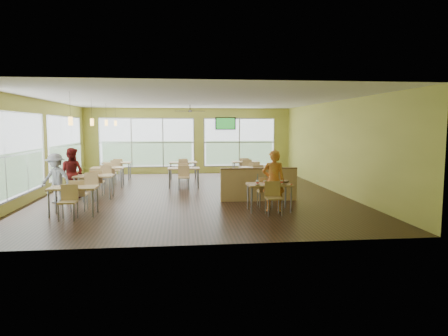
# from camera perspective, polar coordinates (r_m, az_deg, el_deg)

# --- Properties ---
(room) EXTENTS (12.00, 12.04, 3.20)m
(room) POSITION_cam_1_polar(r_m,az_deg,el_deg) (13.65, -4.51, 2.95)
(room) COLOR black
(room) RESTS_ON ground
(window_bays) EXTENTS (9.24, 10.24, 2.38)m
(window_bays) POSITION_cam_1_polar(r_m,az_deg,el_deg) (16.87, -13.87, 2.95)
(window_bays) COLOR white
(window_bays) RESTS_ON room
(main_table) EXTENTS (1.22, 1.52, 0.87)m
(main_table) POSITION_cam_1_polar(r_m,az_deg,el_deg) (11.03, 6.48, -2.86)
(main_table) COLOR tan
(main_table) RESTS_ON floor
(half_wall_divider) EXTENTS (2.40, 0.14, 1.04)m
(half_wall_divider) POSITION_cam_1_polar(r_m,az_deg,el_deg) (12.45, 5.01, -2.33)
(half_wall_divider) COLOR tan
(half_wall_divider) RESTS_ON floor
(dining_tables) EXTENTS (6.92, 8.72, 0.87)m
(dining_tables) POSITION_cam_1_polar(r_m,az_deg,el_deg) (15.45, -8.57, -0.35)
(dining_tables) COLOR tan
(dining_tables) RESTS_ON floor
(pendant_lights) EXTENTS (0.11, 7.31, 0.86)m
(pendant_lights) POSITION_cam_1_polar(r_m,az_deg,el_deg) (14.57, -17.38, 6.25)
(pendant_lights) COLOR #2D2119
(pendant_lights) RESTS_ON ceiling
(ceiling_fan) EXTENTS (1.25, 1.25, 0.29)m
(ceiling_fan) POSITION_cam_1_polar(r_m,az_deg,el_deg) (16.64, -4.87, 8.13)
(ceiling_fan) COLOR #2D2119
(ceiling_fan) RESTS_ON ceiling
(tv_backwall) EXTENTS (1.00, 0.07, 0.60)m
(tv_backwall) POSITION_cam_1_polar(r_m,az_deg,el_deg) (19.65, 0.21, 6.37)
(tv_backwall) COLOR black
(tv_backwall) RESTS_ON wall_back
(man_plaid) EXTENTS (0.66, 0.47, 1.68)m
(man_plaid) POSITION_cam_1_polar(r_m,az_deg,el_deg) (10.95, 7.08, -1.82)
(man_plaid) COLOR #DF4718
(man_plaid) RESTS_ON floor
(patron_maroon) EXTENTS (0.97, 0.88, 1.63)m
(patron_maroon) POSITION_cam_1_polar(r_m,az_deg,el_deg) (13.81, -20.90, -0.66)
(patron_maroon) COLOR #5C1311
(patron_maroon) RESTS_ON floor
(patron_grey) EXTENTS (1.11, 0.85, 1.51)m
(patron_grey) POSITION_cam_1_polar(r_m,az_deg,el_deg) (13.12, -22.88, -1.34)
(patron_grey) COLOR slate
(patron_grey) RESTS_ON floor
(cup_blue) EXTENTS (0.09, 0.09, 0.32)m
(cup_blue) POSITION_cam_1_polar(r_m,az_deg,el_deg) (10.76, 4.79, -2.08)
(cup_blue) COLOR white
(cup_blue) RESTS_ON main_table
(cup_yellow) EXTENTS (0.08, 0.08, 0.30)m
(cup_yellow) POSITION_cam_1_polar(r_m,az_deg,el_deg) (10.83, 5.87, -2.06)
(cup_yellow) COLOR white
(cup_yellow) RESTS_ON main_table
(cup_red_near) EXTENTS (0.09, 0.09, 0.31)m
(cup_red_near) POSITION_cam_1_polar(r_m,az_deg,el_deg) (10.95, 6.81, -1.96)
(cup_red_near) COLOR white
(cup_red_near) RESTS_ON main_table
(cup_red_far) EXTENTS (0.08, 0.08, 0.30)m
(cup_red_far) POSITION_cam_1_polar(r_m,az_deg,el_deg) (11.00, 8.23, -1.96)
(cup_red_far) COLOR white
(cup_red_far) RESTS_ON main_table
(food_basket) EXTENTS (0.27, 0.27, 0.06)m
(food_basket) POSITION_cam_1_polar(r_m,az_deg,el_deg) (11.24, 8.61, -1.93)
(food_basket) COLOR black
(food_basket) RESTS_ON main_table
(ketchup_cup) EXTENTS (0.06, 0.06, 0.02)m
(ketchup_cup) POSITION_cam_1_polar(r_m,az_deg,el_deg) (10.90, 9.62, -2.31)
(ketchup_cup) COLOR #A03013
(ketchup_cup) RESTS_ON main_table
(wrapper_left) EXTENTS (0.17, 0.16, 0.04)m
(wrapper_left) POSITION_cam_1_polar(r_m,az_deg,el_deg) (10.64, 4.81, -2.41)
(wrapper_left) COLOR #966F48
(wrapper_left) RESTS_ON main_table
(wrapper_mid) EXTENTS (0.22, 0.21, 0.04)m
(wrapper_mid) POSITION_cam_1_polar(r_m,az_deg,el_deg) (11.15, 6.81, -2.03)
(wrapper_mid) COLOR #966F48
(wrapper_mid) RESTS_ON main_table
(wrapper_right) EXTENTS (0.17, 0.16, 0.03)m
(wrapper_right) POSITION_cam_1_polar(r_m,az_deg,el_deg) (10.80, 8.60, -2.34)
(wrapper_right) COLOR #966F48
(wrapper_right) RESTS_ON main_table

